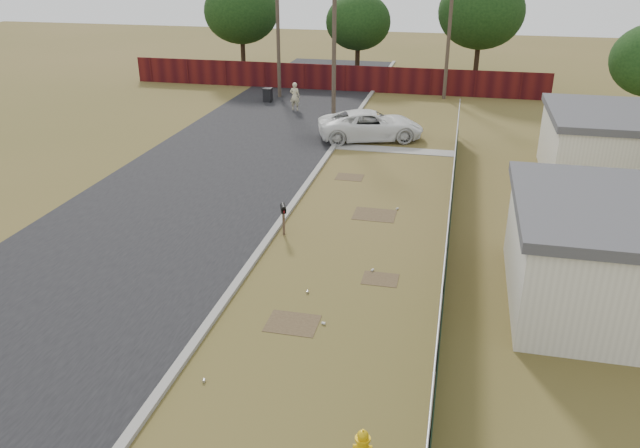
% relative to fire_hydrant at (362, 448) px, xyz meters
% --- Properties ---
extents(ground, '(120.00, 120.00, 0.00)m').
position_rel_fire_hydrant_xyz_m(ground, '(-1.86, 9.56, -0.40)').
color(ground, brown).
rests_on(ground, ground).
extents(street, '(15.10, 60.00, 0.12)m').
position_rel_fire_hydrant_xyz_m(street, '(-8.62, 17.61, -0.38)').
color(street, black).
rests_on(street, ground).
extents(chainlink_fence, '(0.10, 27.06, 2.02)m').
position_rel_fire_hydrant_xyz_m(chainlink_fence, '(1.26, 10.58, 0.40)').
color(chainlink_fence, '#999CA1').
rests_on(chainlink_fence, ground).
extents(privacy_fence, '(30.00, 0.12, 1.80)m').
position_rel_fire_hydrant_xyz_m(privacy_fence, '(-7.86, 34.56, 0.50)').
color(privacy_fence, '#4B1010').
rests_on(privacy_fence, ground).
extents(utility_poles, '(12.60, 8.24, 9.00)m').
position_rel_fire_hydrant_xyz_m(utility_poles, '(-5.53, 30.22, 4.30)').
color(utility_poles, '#4E3E34').
rests_on(utility_poles, ground).
extents(horizon_trees, '(33.32, 31.94, 7.78)m').
position_rel_fire_hydrant_xyz_m(horizon_trees, '(-1.02, 33.11, 4.23)').
color(horizon_trees, '#302115').
rests_on(horizon_trees, ground).
extents(fire_hydrant, '(0.39, 0.39, 0.85)m').
position_rel_fire_hydrant_xyz_m(fire_hydrant, '(0.00, 0.00, 0.00)').
color(fire_hydrant, gold).
rests_on(fire_hydrant, ground).
extents(mailbox, '(0.33, 0.50, 1.15)m').
position_rel_fire_hydrant_xyz_m(mailbox, '(-4.46, 10.06, 0.51)').
color(mailbox, brown).
rests_on(mailbox, ground).
extents(pickup_truck, '(6.06, 4.19, 1.54)m').
position_rel_fire_hydrant_xyz_m(pickup_truck, '(-3.26, 22.74, 0.37)').
color(pickup_truck, white).
rests_on(pickup_truck, ground).
extents(pedestrian, '(0.67, 0.47, 1.75)m').
position_rel_fire_hydrant_xyz_m(pedestrian, '(-8.86, 28.15, 0.48)').
color(pedestrian, beige).
rests_on(pedestrian, ground).
extents(trash_bin, '(0.60, 0.66, 0.90)m').
position_rel_fire_hydrant_xyz_m(trash_bin, '(-11.23, 30.05, 0.06)').
color(trash_bin, black).
rests_on(trash_bin, ground).
extents(scattered_litter, '(3.38, 11.72, 0.07)m').
position_rel_fire_hydrant_xyz_m(scattered_litter, '(-2.05, 6.78, -0.36)').
color(scattered_litter, silver).
rests_on(scattered_litter, ground).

